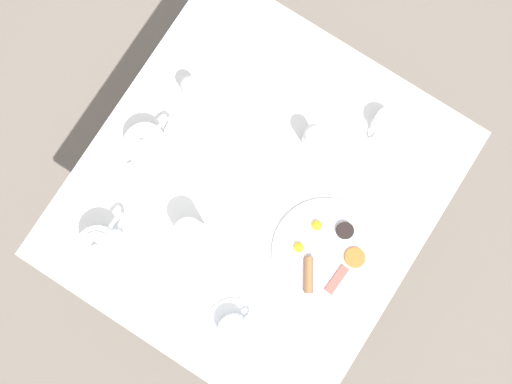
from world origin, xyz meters
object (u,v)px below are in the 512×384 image
(teapot_near, at_px, (149,147))
(creamer_jug, at_px, (385,123))
(pepper_grinder, at_px, (312,136))
(spoon_for_tea, at_px, (232,24))
(knife_by_plate, at_px, (253,185))
(salt_grinder, at_px, (191,89))
(teacup_with_saucer_left, at_px, (234,328))
(teapot_far, at_px, (103,247))
(water_glass_tall, at_px, (192,234))
(breakfast_plate, at_px, (326,252))
(fork_by_plate, at_px, (335,87))

(teapot_near, bearing_deg, creamer_jug, 131.30)
(pepper_grinder, distance_m, spoon_for_tea, 0.40)
(knife_by_plate, xyz_separation_m, spoon_for_tea, (-0.35, -0.29, 0.00))
(salt_grinder, height_order, spoon_for_tea, salt_grinder)
(pepper_grinder, bearing_deg, teacup_with_saucer_left, 10.30)
(teapot_far, height_order, pepper_grinder, teapot_far)
(water_glass_tall, xyz_separation_m, spoon_for_tea, (-0.55, -0.23, -0.06))
(breakfast_plate, relative_size, pepper_grinder, 2.38)
(pepper_grinder, bearing_deg, salt_grinder, -79.07)
(fork_by_plate, bearing_deg, teacup_with_saucer_left, 9.54)
(pepper_grinder, relative_size, knife_by_plate, 0.63)
(teapot_far, relative_size, creamer_jug, 2.18)
(creamer_jug, relative_size, salt_grinder, 0.75)
(teacup_with_saucer_left, bearing_deg, knife_by_plate, -154.98)
(fork_by_plate, bearing_deg, pepper_grinder, 7.08)
(teapot_near, distance_m, creamer_jug, 0.63)
(knife_by_plate, relative_size, spoon_for_tea, 1.23)
(fork_by_plate, bearing_deg, knife_by_plate, -7.05)
(water_glass_tall, bearing_deg, breakfast_plate, 114.92)
(water_glass_tall, bearing_deg, knife_by_plate, 162.80)
(teapot_far, relative_size, spoon_for_tea, 1.28)
(fork_by_plate, bearing_deg, teapot_near, -37.94)
(fork_by_plate, bearing_deg, water_glass_tall, -10.77)
(breakfast_plate, distance_m, creamer_jug, 0.38)
(knife_by_plate, bearing_deg, breakfast_plate, 79.67)
(salt_grinder, relative_size, spoon_for_tea, 0.78)
(creamer_jug, bearing_deg, teacup_with_saucer_left, -4.14)
(teacup_with_saucer_left, bearing_deg, breakfast_plate, 161.39)
(breakfast_plate, distance_m, spoon_for_tea, 0.68)
(teapot_far, bearing_deg, salt_grinder, -179.54)
(pepper_grinder, bearing_deg, spoon_for_tea, -114.65)
(teapot_near, relative_size, teapot_far, 1.00)
(knife_by_plate, bearing_deg, spoon_for_tea, -139.92)
(teapot_near, xyz_separation_m, teapot_far, (0.28, 0.05, 0.00))
(teapot_far, distance_m, water_glass_tall, 0.23)
(pepper_grinder, bearing_deg, fork_by_plate, -172.92)
(creamer_jug, xyz_separation_m, knife_by_plate, (0.33, -0.21, -0.03))
(teacup_with_saucer_left, distance_m, water_glass_tall, 0.27)
(pepper_grinder, height_order, spoon_for_tea, pepper_grinder)
(salt_grinder, bearing_deg, teapot_near, -2.91)
(pepper_grinder, bearing_deg, breakfast_plate, 39.95)
(spoon_for_tea, bearing_deg, breakfast_plate, 54.32)
(breakfast_plate, distance_m, salt_grinder, 0.56)
(breakfast_plate, height_order, teacup_with_saucer_left, teacup_with_saucer_left)
(breakfast_plate, height_order, fork_by_plate, breakfast_plate)
(teapot_near, distance_m, knife_by_plate, 0.29)
(breakfast_plate, relative_size, salt_grinder, 2.38)
(pepper_grinder, bearing_deg, water_glass_tall, -18.05)
(creamer_jug, bearing_deg, water_glass_tall, -27.15)
(teapot_near, bearing_deg, teacup_with_saucer_left, 60.39)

